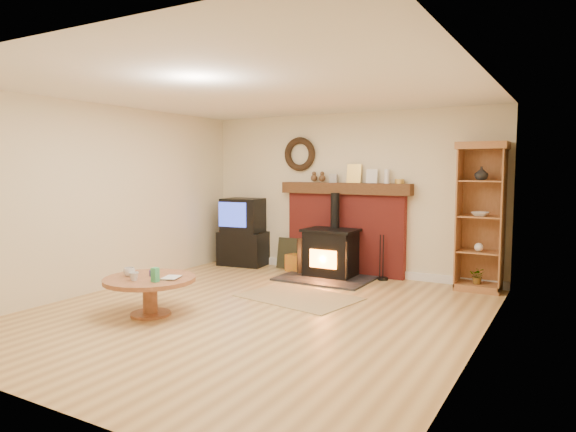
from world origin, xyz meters
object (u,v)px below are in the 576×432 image
Objects in this scene: wood_stove at (330,254)px; curio_cabinet at (481,217)px; tv_unit at (244,233)px; coffee_table at (149,285)px.

curio_cabinet is (2.18, 0.28, 0.66)m from wood_stove.
tv_unit is 0.57× the size of curio_cabinet.
tv_unit reaches higher than coffee_table.
tv_unit is 1.12× the size of coffee_table.
wood_stove is 1.32× the size of coffee_table.
wood_stove is 1.80m from tv_unit.
curio_cabinet is 1.96× the size of coffee_table.
curio_cabinet is at bearing 46.01° from coffee_table.
curio_cabinet is at bearing 1.28° from tv_unit.
tv_unit is 3.26m from coffee_table.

